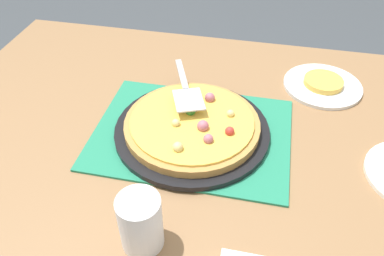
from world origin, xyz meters
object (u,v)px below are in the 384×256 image
pizza_pan (192,130)px  pizza (192,124)px  pizza_server (186,89)px  served_slice_right (323,82)px  cup_far (141,223)px  plate_far_right (322,86)px

pizza_pan → pizza: 0.02m
pizza → pizza_server: bearing=112.0°
served_slice_right → cup_far: 0.69m
pizza_server → pizza_pan: bearing=-68.4°
plate_far_right → pizza: bearing=-139.6°
plate_far_right → cup_far: size_ratio=1.83×
served_slice_right → pizza_server: bearing=-152.9°
pizza → plate_far_right: size_ratio=1.50×
pizza_pan → served_slice_right: (0.32, 0.28, 0.01)m
pizza_pan → pizza_server: size_ratio=1.65×
pizza → pizza_server: size_ratio=1.44×
pizza → cup_far: cup_far is taller
cup_far → served_slice_right: bearing=59.3°
served_slice_right → pizza_server: 0.41m
pizza → cup_far: 0.32m
pizza → served_slice_right: (0.32, 0.28, -0.02)m
pizza_pan → plate_far_right: 0.43m
pizza → plate_far_right: bearing=40.4°
pizza_server → plate_far_right: bearing=27.1°
cup_far → pizza: bearing=84.9°
cup_far → pizza_server: 0.41m
served_slice_right → pizza: bearing=-139.6°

